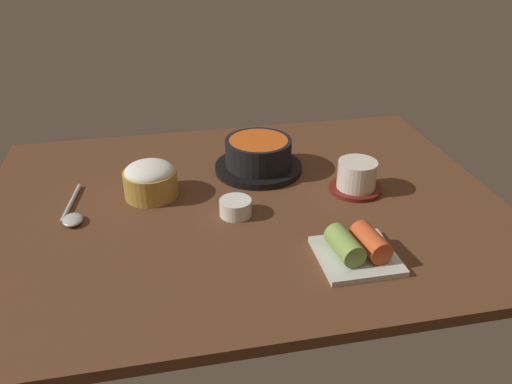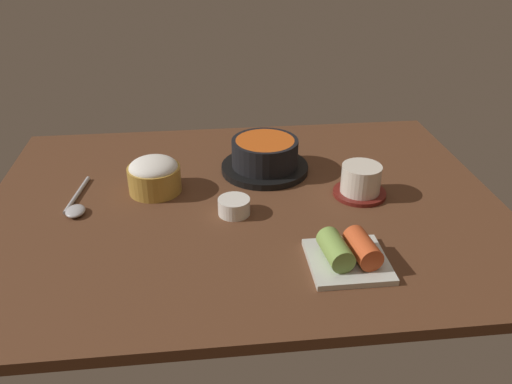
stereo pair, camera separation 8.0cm
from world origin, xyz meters
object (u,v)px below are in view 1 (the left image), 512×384
at_px(stone_pot, 258,156).
at_px(rice_bowl, 150,179).
at_px(tea_cup_with_saucer, 357,177).
at_px(spoon, 72,214).
at_px(kimchi_plate, 357,249).
at_px(banchan_cup_center, 236,207).

distance_m(stone_pot, rice_bowl, 0.24).
distance_m(tea_cup_with_saucer, spoon, 0.55).
height_order(stone_pot, kimchi_plate, stone_pot).
height_order(rice_bowl, tea_cup_with_saucer, rice_bowl).
xyz_separation_m(rice_bowl, tea_cup_with_saucer, (0.41, -0.06, -0.01)).
relative_size(tea_cup_with_saucer, kimchi_plate, 0.83).
xyz_separation_m(rice_bowl, banchan_cup_center, (0.15, -0.11, -0.02)).
xyz_separation_m(kimchi_plate, spoon, (-0.47, 0.23, -0.01)).
bearing_deg(banchan_cup_center, rice_bowl, 144.98).
distance_m(stone_pot, tea_cup_with_saucer, 0.22).
relative_size(rice_bowl, spoon, 0.64).
bearing_deg(tea_cup_with_saucer, spoon, 179.03).
distance_m(rice_bowl, spoon, 0.16).
relative_size(banchan_cup_center, kimchi_plate, 0.48).
relative_size(rice_bowl, banchan_cup_center, 1.75).
height_order(banchan_cup_center, spoon, banchan_cup_center).
distance_m(rice_bowl, tea_cup_with_saucer, 0.41).
relative_size(stone_pot, spoon, 1.15).
bearing_deg(rice_bowl, banchan_cup_center, -35.02).
bearing_deg(stone_pot, rice_bowl, -164.11).
bearing_deg(banchan_cup_center, kimchi_plate, -45.84).
xyz_separation_m(tea_cup_with_saucer, banchan_cup_center, (-0.25, -0.04, -0.01)).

